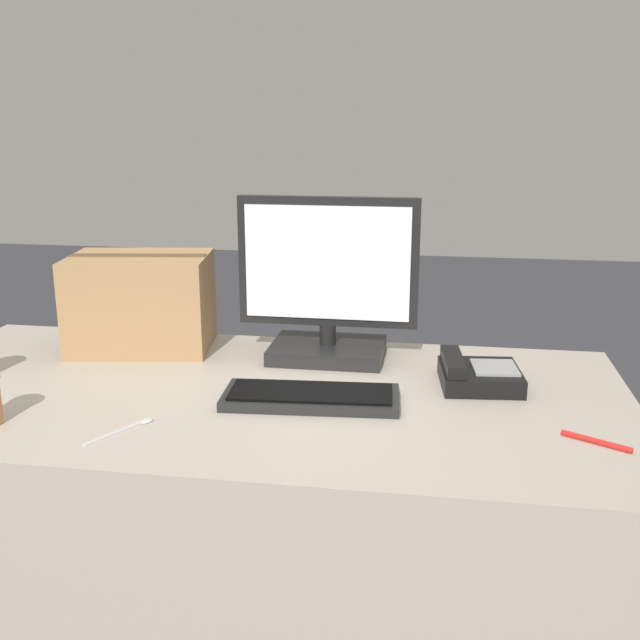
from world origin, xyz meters
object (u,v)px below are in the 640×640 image
object	(u,v)px
keyboard	(311,397)
pen_marker	(596,441)
monitor	(328,292)
desk_phone	(477,375)
spoon	(130,427)
cardboard_box	(141,302)

from	to	relation	value
keyboard	pen_marker	bearing A→B (deg)	-16.43
monitor	keyboard	xyz separation A→B (m)	(0.01, -0.33, -0.17)
desk_phone	pen_marker	distance (m)	0.38
keyboard	spoon	size ratio (longest dim) A/B	2.57
spoon	cardboard_box	bearing A→B (deg)	47.47
spoon	pen_marker	size ratio (longest dim) A/B	1.25
desk_phone	pen_marker	xyz separation A→B (m)	(0.22, -0.31, -0.02)
desk_phone	pen_marker	bearing A→B (deg)	-59.78
keyboard	desk_phone	size ratio (longest dim) A/B	1.95
pen_marker	cardboard_box	bearing A→B (deg)	-172.76
desk_phone	keyboard	bearing A→B (deg)	-161.07
keyboard	spoon	xyz separation A→B (m)	(-0.35, -0.21, -0.01)
keyboard	monitor	bearing A→B (deg)	88.10
desk_phone	monitor	bearing A→B (deg)	152.15
monitor	keyboard	world-z (taller)	monitor
monitor	pen_marker	distance (m)	0.79
keyboard	cardboard_box	bearing A→B (deg)	143.87
cardboard_box	pen_marker	distance (m)	1.24
monitor	spoon	distance (m)	0.66
monitor	cardboard_box	world-z (taller)	monitor
monitor	desk_phone	size ratio (longest dim) A/B	2.26
monitor	cardboard_box	xyz separation A→B (m)	(-0.53, 0.01, -0.05)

